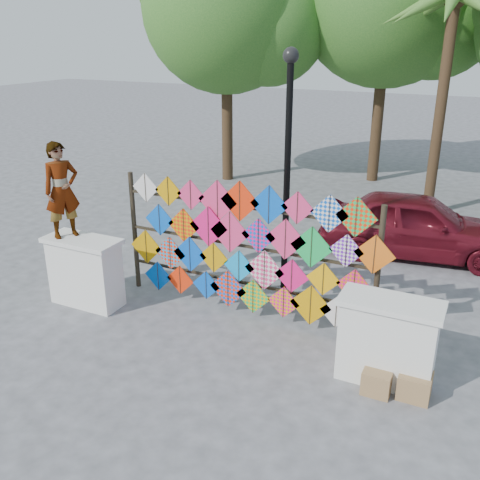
# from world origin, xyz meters

# --- Properties ---
(ground) EXTENTS (80.00, 80.00, 0.00)m
(ground) POSITION_xyz_m (0.00, 0.00, 0.00)
(ground) COLOR gray
(ground) RESTS_ON ground
(parapet_left) EXTENTS (1.40, 0.65, 1.28)m
(parapet_left) POSITION_xyz_m (-2.70, -0.20, 0.65)
(parapet_left) COLOR silver
(parapet_left) RESTS_ON ground
(parapet_right) EXTENTS (1.40, 0.65, 1.28)m
(parapet_right) POSITION_xyz_m (2.70, -0.20, 0.65)
(parapet_right) COLOR silver
(parapet_right) RESTS_ON ground
(kite_rack) EXTENTS (4.97, 0.24, 2.42)m
(kite_rack) POSITION_xyz_m (0.10, 0.72, 1.23)
(kite_rack) COLOR black
(kite_rack) RESTS_ON ground
(tree_west) EXTENTS (5.85, 5.20, 8.01)m
(tree_west) POSITION_xyz_m (-4.40, 9.03, 5.38)
(tree_west) COLOR #422E1C
(tree_west) RESTS_ON ground
(palm_tree) EXTENTS (3.62, 3.62, 5.83)m
(palm_tree) POSITION_xyz_m (2.20, 8.00, 4.95)
(palm_tree) COLOR #422E1C
(palm_tree) RESTS_ON ground
(vendor_woman) EXTENTS (0.64, 0.73, 1.69)m
(vendor_woman) POSITION_xyz_m (-3.03, -0.20, 2.12)
(vendor_woman) COLOR #99999E
(vendor_woman) RESTS_ON parapet_left
(sedan) EXTENTS (4.38, 2.24, 1.43)m
(sedan) POSITION_xyz_m (2.32, 4.81, 0.71)
(sedan) COLOR maroon
(sedan) RESTS_ON ground
(lamppost) EXTENTS (0.28, 0.28, 4.46)m
(lamppost) POSITION_xyz_m (0.30, 2.00, 2.69)
(lamppost) COLOR black
(lamppost) RESTS_ON ground
(cardboard_box_near) EXTENTS (0.39, 0.35, 0.35)m
(cardboard_box_near) POSITION_xyz_m (2.67, -0.53, 0.17)
(cardboard_box_near) COLOR olive
(cardboard_box_near) RESTS_ON ground
(cardboard_box_far) EXTENTS (0.43, 0.39, 0.36)m
(cardboard_box_far) POSITION_xyz_m (3.16, -0.40, 0.18)
(cardboard_box_far) COLOR olive
(cardboard_box_far) RESTS_ON ground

